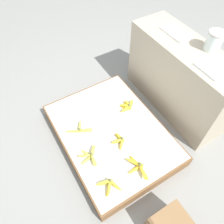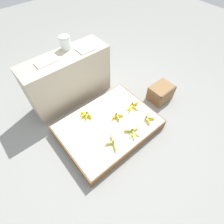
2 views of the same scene
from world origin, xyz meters
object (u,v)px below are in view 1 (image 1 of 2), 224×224
at_px(banana_bunch_front_right, 109,185).
at_px(banana_bunch_middle_midright, 120,141).
at_px(banana_bunch_back_midleft, 128,106).
at_px(banana_bunch_middle_right, 138,167).
at_px(foam_tray_white, 176,33).
at_px(banana_bunch_front_midleft, 80,129).
at_px(banana_bunch_front_midright, 90,156).
at_px(glass_jar, 214,41).

distance_m(banana_bunch_front_right, banana_bunch_middle_midright, 0.42).
relative_size(banana_bunch_front_right, banana_bunch_back_midleft, 0.86).
xyz_separation_m(banana_bunch_middle_right, foam_tray_white, (-0.71, 0.85, 0.60)).
bearing_deg(banana_bunch_back_midleft, banana_bunch_front_right, -43.81).
bearing_deg(banana_bunch_front_midleft, banana_bunch_front_right, -2.93).
distance_m(banana_bunch_front_midleft, banana_bunch_front_midright, 0.30).
bearing_deg(banana_bunch_front_midright, banana_bunch_front_right, 2.48).
distance_m(banana_bunch_front_right, foam_tray_white, 1.48).
relative_size(banana_bunch_middle_midright, banana_bunch_back_midleft, 0.90).
bearing_deg(foam_tray_white, banana_bunch_middle_right, -50.28).
xyz_separation_m(banana_bunch_front_right, banana_bunch_middle_midright, (-0.30, 0.29, 0.00)).
relative_size(banana_bunch_front_midright, banana_bunch_middle_right, 0.84).
bearing_deg(banana_bunch_middle_midright, banana_bunch_middle_right, -0.57).
relative_size(banana_bunch_front_midleft, banana_bunch_middle_midright, 1.37).
xyz_separation_m(banana_bunch_front_midleft, glass_jar, (0.23, 1.21, 0.68)).
bearing_deg(foam_tray_white, banana_bunch_middle_midright, -64.28).
bearing_deg(banana_bunch_middle_midright, banana_bunch_front_midright, -91.12).
distance_m(banana_bunch_front_midright, glass_jar, 1.43).
relative_size(glass_jar, foam_tray_white, 0.59).
bearing_deg(foam_tray_white, banana_bunch_front_midleft, -84.48).
distance_m(banana_bunch_front_right, glass_jar, 1.46).
distance_m(banana_bunch_front_midright, banana_bunch_middle_midright, 0.31).
bearing_deg(banana_bunch_middle_midright, banana_bunch_front_right, -44.02).
distance_m(glass_jar, foam_tray_white, 0.36).
relative_size(banana_bunch_back_midleft, glass_jar, 1.21).
bearing_deg(banana_bunch_back_midleft, banana_bunch_front_midright, -63.46).
distance_m(banana_bunch_middle_right, glass_jar, 1.23).
height_order(banana_bunch_middle_right, foam_tray_white, foam_tray_white).
distance_m(banana_bunch_front_midright, banana_bunch_front_right, 0.31).
xyz_separation_m(banana_bunch_front_midright, banana_bunch_middle_right, (0.31, 0.30, 0.00)).
bearing_deg(banana_bunch_front_right, banana_bunch_back_midleft, 136.19).
bearing_deg(banana_bunch_front_midleft, foam_tray_white, 95.52).
relative_size(banana_bunch_front_midleft, glass_jar, 1.50).
distance_m(banana_bunch_front_right, banana_bunch_middle_right, 0.29).
distance_m(banana_bunch_front_midright, banana_bunch_back_midleft, 0.66).
relative_size(banana_bunch_front_right, banana_bunch_middle_midright, 0.95).
distance_m(banana_bunch_middle_right, banana_bunch_back_midleft, 0.67).
xyz_separation_m(banana_bunch_front_right, glass_jar, (-0.38, 1.24, 0.68)).
height_order(banana_bunch_back_midleft, glass_jar, glass_jar).
height_order(banana_bunch_middle_midright, banana_bunch_middle_right, banana_bunch_middle_right).
bearing_deg(banana_bunch_middle_right, banana_bunch_back_midleft, 154.21).
height_order(banana_bunch_front_right, foam_tray_white, foam_tray_white).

